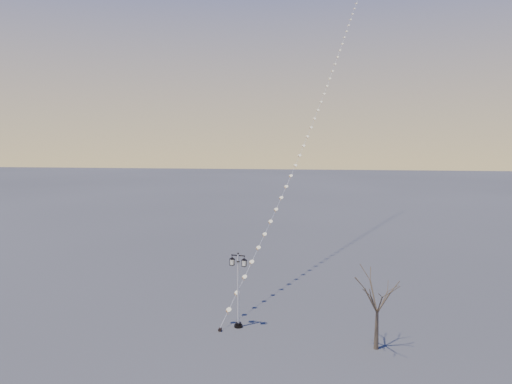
# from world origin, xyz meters

# --- Properties ---
(ground) EXTENTS (300.00, 300.00, 0.00)m
(ground) POSITION_xyz_m (0.00, 0.00, 0.00)
(ground) COLOR #434343
(ground) RESTS_ON ground
(street_lamp) EXTENTS (1.19, 0.58, 4.77)m
(street_lamp) POSITION_xyz_m (-0.32, 2.29, 2.64)
(street_lamp) COLOR black
(street_lamp) RESTS_ON ground
(bare_tree) EXTENTS (2.55, 2.55, 4.24)m
(bare_tree) POSITION_xyz_m (7.86, 0.14, 2.94)
(bare_tree) COLOR #4F412E
(bare_tree) RESTS_ON ground
(kite_train) EXTENTS (12.11, 44.91, 31.79)m
(kite_train) POSITION_xyz_m (4.42, 23.67, 15.81)
(kite_train) COLOR black
(kite_train) RESTS_ON ground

